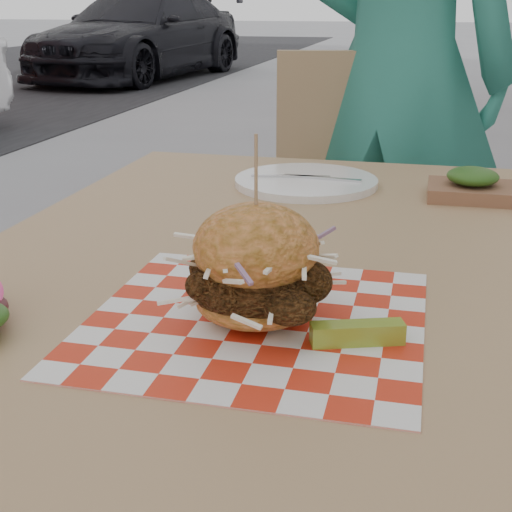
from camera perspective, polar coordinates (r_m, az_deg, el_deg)
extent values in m
imported|color=#2D8370|center=(2.09, 11.31, 14.16)|extent=(0.74, 0.58, 1.78)
imported|color=black|center=(10.93, -9.17, 17.08)|extent=(2.32, 4.43, 1.23)
cube|color=tan|center=(1.02, 0.57, -0.25)|extent=(0.80, 1.20, 0.04)
cylinder|color=#333338|center=(1.74, -6.47, -5.05)|extent=(0.05, 0.05, 0.71)
cylinder|color=#333338|center=(1.65, 16.55, -7.18)|extent=(0.05, 0.05, 0.71)
cube|color=tan|center=(1.97, 6.50, 0.97)|extent=(0.49, 0.49, 0.04)
cube|color=tan|center=(2.10, 6.41, 9.21)|extent=(0.42, 0.12, 0.50)
cylinder|color=#333338|center=(1.89, 1.08, -7.48)|extent=(0.03, 0.03, 0.43)
cylinder|color=#333338|center=(1.92, 12.00, -7.54)|extent=(0.03, 0.03, 0.43)
cylinder|color=#333338|center=(2.22, 1.32, -3.22)|extent=(0.03, 0.03, 0.43)
cylinder|color=#333338|center=(2.24, 10.58, -3.32)|extent=(0.03, 0.03, 0.43)
cube|color=red|center=(0.78, 0.00, -5.10)|extent=(0.36, 0.36, 0.00)
ellipsoid|color=orange|center=(0.77, 0.00, -3.49)|extent=(0.13, 0.13, 0.05)
ellipsoid|color=brown|center=(0.77, 0.00, -2.25)|extent=(0.15, 0.13, 0.07)
ellipsoid|color=orange|center=(0.75, 0.00, 0.69)|extent=(0.13, 0.13, 0.09)
cylinder|color=tan|center=(0.73, 0.00, 5.83)|extent=(0.00, 0.00, 0.10)
cube|color=#999C2D|center=(0.73, 8.11, -6.14)|extent=(0.10, 0.05, 0.02)
cylinder|color=white|center=(1.36, 4.02, 5.95)|extent=(0.27, 0.27, 0.01)
cube|color=silver|center=(1.36, 2.78, 6.39)|extent=(0.15, 0.03, 0.00)
cube|color=silver|center=(1.35, 5.30, 6.24)|extent=(0.15, 0.03, 0.00)
cube|color=brown|center=(1.32, 16.84, 4.96)|extent=(0.15, 0.12, 0.02)
ellipsoid|color=#1A4F16|center=(1.31, 16.96, 6.13)|extent=(0.09, 0.09, 0.03)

